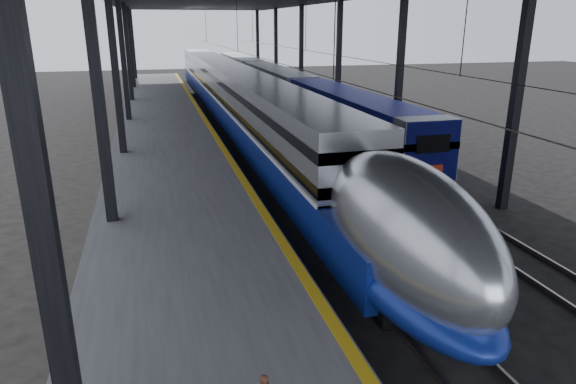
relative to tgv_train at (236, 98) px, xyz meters
name	(u,v)px	position (x,y,z in m)	size (l,w,h in m)	color
ground	(321,296)	(-2.00, -26.69, -1.96)	(160.00, 160.00, 0.00)	black
platform	(166,139)	(-5.50, -6.69, -1.46)	(6.00, 80.00, 1.00)	#4C4C4F
yellow_strip	(211,129)	(-2.70, -6.69, -0.95)	(0.30, 80.00, 0.01)	gold
rails	(290,139)	(2.50, -6.69, -1.88)	(6.52, 80.00, 0.16)	slate
tgv_train	(236,98)	(0.00, 0.00, 0.00)	(2.92, 65.20, 4.19)	#ABADB3
second_train	(277,88)	(5.00, 7.04, -0.16)	(2.58, 56.05, 3.55)	#161994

